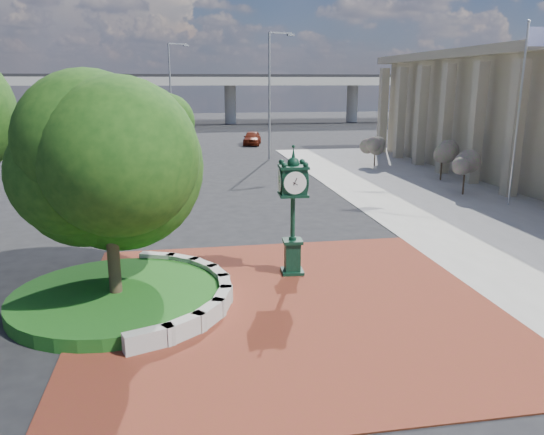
{
  "coord_description": "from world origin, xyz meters",
  "views": [
    {
      "loc": [
        -2.93,
        -15.14,
        6.38
      ],
      "look_at": [
        -0.08,
        1.5,
        2.06
      ],
      "focal_mm": 35.0,
      "sensor_mm": 36.0,
      "label": 1
    }
  ],
  "objects_px": {
    "post_clock": "(293,206)",
    "flagpole_b": "(518,114)",
    "street_lamp_near": "(272,86)",
    "street_lamp_far": "(173,86)",
    "parked_car": "(252,138)"
  },
  "relations": [
    {
      "from": "flagpole_b",
      "to": "street_lamp_far",
      "type": "height_order",
      "value": "street_lamp_far"
    },
    {
      "from": "street_lamp_near",
      "to": "street_lamp_far",
      "type": "xyz_separation_m",
      "value": [
        -8.25,
        12.72,
        -0.06
      ]
    },
    {
      "from": "post_clock",
      "to": "street_lamp_far",
      "type": "xyz_separation_m",
      "value": [
        -4.19,
        40.44,
        3.6
      ]
    },
    {
      "from": "parked_car",
      "to": "flagpole_b",
      "type": "distance_m",
      "value": 31.98
    },
    {
      "from": "post_clock",
      "to": "street_lamp_far",
      "type": "relative_size",
      "value": 0.43
    },
    {
      "from": "parked_car",
      "to": "street_lamp_near",
      "type": "height_order",
      "value": "street_lamp_near"
    },
    {
      "from": "parked_car",
      "to": "flagpole_b",
      "type": "bearing_deg",
      "value": -59.79
    },
    {
      "from": "parked_car",
      "to": "flagpole_b",
      "type": "xyz_separation_m",
      "value": [
        9.72,
        -30.2,
        4.07
      ]
    },
    {
      "from": "post_clock",
      "to": "parked_car",
      "type": "distance_m",
      "value": 38.65
    },
    {
      "from": "street_lamp_near",
      "to": "street_lamp_far",
      "type": "height_order",
      "value": "street_lamp_near"
    },
    {
      "from": "post_clock",
      "to": "parked_car",
      "type": "relative_size",
      "value": 1.03
    },
    {
      "from": "flagpole_b",
      "to": "street_lamp_near",
      "type": "xyz_separation_m",
      "value": [
        -9.44,
        19.48,
        1.27
      ]
    },
    {
      "from": "post_clock",
      "to": "flagpole_b",
      "type": "bearing_deg",
      "value": 31.38
    },
    {
      "from": "parked_car",
      "to": "flagpole_b",
      "type": "height_order",
      "value": "flagpole_b"
    },
    {
      "from": "post_clock",
      "to": "street_lamp_near",
      "type": "xyz_separation_m",
      "value": [
        4.06,
        27.71,
        3.66
      ]
    }
  ]
}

